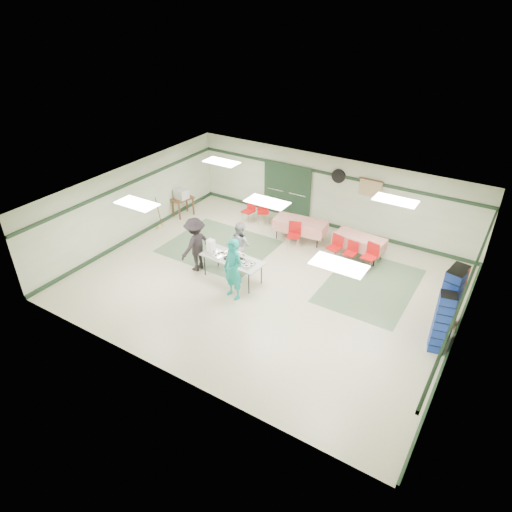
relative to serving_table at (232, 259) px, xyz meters
The scene contains 42 objects.
floor 1.26m from the serving_table, 24.21° to the left, with size 11.00×11.00×0.00m, color beige.
ceiling 2.24m from the serving_table, 24.21° to the left, with size 11.00×11.00×0.00m, color white.
wall_back 5.06m from the serving_table, 79.11° to the left, with size 11.00×11.00×0.00m, color beige.
wall_front 4.23m from the serving_table, 76.90° to the right, with size 11.00×11.00×0.00m, color beige.
wall_left 4.62m from the serving_table, behind, with size 9.00×9.00×0.00m, color beige.
wall_right 6.49m from the serving_table, ahead, with size 9.00×9.00×0.00m, color beige.
trim_back 5.16m from the serving_table, 79.04° to the left, with size 11.00×0.06×0.10m, color #1C3420.
baseboard_back 5.03m from the serving_table, 79.04° to the left, with size 11.00×0.06×0.12m, color #1C3420.
trim_left 4.73m from the serving_table, behind, with size 9.00×0.06×0.10m, color #1C3420.
baseboard_left 4.59m from the serving_table, behind, with size 9.00×0.06×0.12m, color #1C3420.
trim_right 6.57m from the serving_table, ahead, with size 9.00×0.06×0.10m, color #1C3420.
baseboard_right 6.47m from the serving_table, ahead, with size 9.00×0.06×0.12m, color #1C3420.
green_patch_a 2.23m from the serving_table, 137.42° to the left, with size 3.50×3.00×0.01m, color #617C5B.
green_patch_b 4.27m from the serving_table, 27.20° to the left, with size 2.50×3.50×0.01m, color #617C5B.
double_door_left 5.04m from the serving_table, 104.43° to the left, with size 0.90×0.06×2.10m, color gray.
double_door_right 4.89m from the serving_table, 93.55° to the left, with size 0.90×0.06×2.10m, color gray.
door_frame 4.92m from the serving_table, 99.17° to the left, with size 2.00×0.03×2.15m, color #1C3420.
wall_fan 5.20m from the serving_table, 75.62° to the left, with size 0.50×0.50×0.10m, color black.
scroll_banner 5.56m from the serving_table, 63.30° to the left, with size 0.80×0.02×0.60m, color tan.
serving_table is the anchor object (origin of this frame).
sheet_tray_right 0.52m from the serving_table, ahead, with size 0.56×0.43×0.02m, color silver.
sheet_tray_mid 0.19m from the serving_table, 113.43° to the left, with size 0.63×0.48×0.02m, color silver.
sheet_tray_left 0.57m from the serving_table, behind, with size 0.55×0.42×0.02m, color silver.
baking_pan 0.13m from the serving_table, 38.81° to the right, with size 0.50×0.31×0.08m, color black.
foam_box_stack 0.83m from the serving_table, behind, with size 0.22×0.20×0.40m, color white.
volunteer_teal 0.93m from the serving_table, 53.47° to the right, with size 0.68×0.45×1.87m, color teal.
volunteer_grey 0.81m from the serving_table, 106.19° to the left, with size 0.76×0.60×1.57m, color gray.
volunteer_dark 1.33m from the serving_table, behind, with size 1.15×0.66×1.79m, color black.
dining_table_a 4.37m from the serving_table, 50.40° to the left, with size 1.71×0.86×0.77m.
dining_table_b 3.42m from the serving_table, 80.16° to the left, with size 1.91×1.00×0.77m.
chair_a 3.92m from the serving_table, 45.58° to the left, with size 0.42×0.42×0.81m.
chair_b 3.55m from the serving_table, 52.03° to the left, with size 0.48×0.48×0.87m.
chair_c 4.39m from the serving_table, 39.66° to the left, with size 0.50×0.50×0.92m.
chair_d 2.88m from the serving_table, 76.96° to the left, with size 0.54×0.54×0.93m.
chair_loose_a 4.04m from the serving_table, 107.86° to the left, with size 0.60×0.60×0.94m.
chair_loose_b 4.04m from the serving_table, 115.28° to the left, with size 0.46×0.46×0.87m.
crate_stack_blue_a 6.14m from the serving_table, ahead, with size 0.39×0.39×2.04m, color #1A3DA0.
crate_stack_red 6.26m from the serving_table, 13.03° to the left, with size 0.39×0.39×1.76m, color maroon.
crate_stack_blue_b 6.10m from the serving_table, ahead, with size 0.37×0.37×1.70m, color #1A3DA0.
printer_table 4.99m from the serving_table, 147.35° to the left, with size 0.70×0.91×0.74m.
office_printer 4.98m from the serving_table, 147.64° to the left, with size 0.46×0.41×0.37m, color #B7B6B1.
broom 4.51m from the serving_table, 161.68° to the left, with size 0.03×0.03×1.25m, color brown.
Camera 1 is at (5.90, -10.03, 7.93)m, focal length 32.00 mm.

